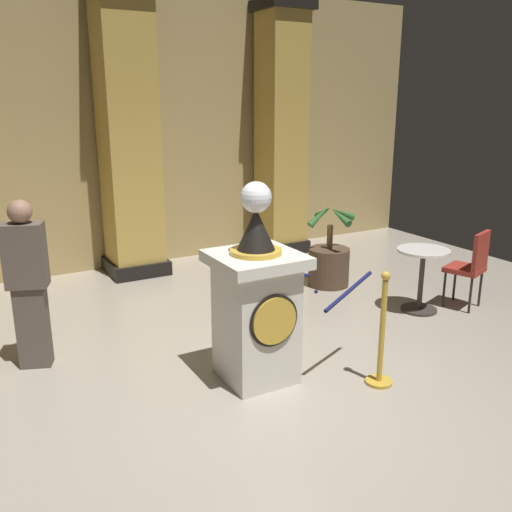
{
  "coord_description": "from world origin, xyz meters",
  "views": [
    {
      "loc": [
        -2.3,
        -3.71,
        2.47
      ],
      "look_at": [
        -0.04,
        0.32,
        1.16
      ],
      "focal_mm": 39.16,
      "sensor_mm": 36.0,
      "label": 1
    }
  ],
  "objects": [
    {
      "name": "cafe_chair_red",
      "position": [
        3.06,
        0.59,
        0.57
      ],
      "size": [
        0.51,
        0.51,
        0.96
      ],
      "color": "black",
      "rests_on": "ground_plane"
    },
    {
      "name": "back_wall",
      "position": [
        0.0,
        4.46,
        2.02
      ],
      "size": [
        10.5,
        0.16,
        4.04
      ],
      "primitive_type": "cube",
      "color": "tan",
      "rests_on": "ground_plane"
    },
    {
      "name": "bystander_guest",
      "position": [
        -1.75,
        1.56,
        0.85
      ],
      "size": [
        0.41,
        0.33,
        1.6
      ],
      "color": "brown",
      "rests_on": "ground_plane"
    },
    {
      "name": "potted_palm_right",
      "position": [
        2.11,
        2.12,
        0.32
      ],
      "size": [
        0.74,
        0.74,
        1.14
      ],
      "color": "#4C3828",
      "rests_on": "ground_plane"
    },
    {
      "name": "column_centre_rear",
      "position": [
        0.0,
        3.98,
        1.93
      ],
      "size": [
        0.85,
        0.85,
        3.88
      ],
      "color": "black",
      "rests_on": "ground_plane"
    },
    {
      "name": "column_right",
      "position": [
        2.48,
        3.98,
        1.93
      ],
      "size": [
        0.77,
        0.77,
        3.88
      ],
      "color": "black",
      "rests_on": "ground_plane"
    },
    {
      "name": "ground_plane",
      "position": [
        0.0,
        0.0,
        0.0
      ],
      "size": [
        10.5,
        10.5,
        0.0
      ],
      "primitive_type": "plane",
      "color": "#9E9384"
    },
    {
      "name": "pedestal_clock",
      "position": [
        -0.04,
        0.31,
        0.72
      ],
      "size": [
        0.75,
        0.75,
        1.8
      ],
      "color": "silver",
      "rests_on": "ground_plane"
    },
    {
      "name": "stanchion_near",
      "position": [
        0.87,
        -0.32,
        0.37
      ],
      "size": [
        0.24,
        0.24,
        1.05
      ],
      "color": "gold",
      "rests_on": "ground_plane"
    },
    {
      "name": "cafe_table",
      "position": [
        2.48,
        0.81,
        0.49
      ],
      "size": [
        0.61,
        0.61,
        0.77
      ],
      "color": "#332D28",
      "rests_on": "ground_plane"
    },
    {
      "name": "stanchion_far",
      "position": [
        0.41,
        1.04,
        0.38
      ],
      "size": [
        0.24,
        0.24,
        1.07
      ],
      "color": "gold",
      "rests_on": "ground_plane"
    },
    {
      "name": "velvet_rope",
      "position": [
        0.64,
        0.36,
        0.79
      ],
      "size": [
        0.93,
        0.95,
        0.22
      ],
      "color": "#141947"
    }
  ]
}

